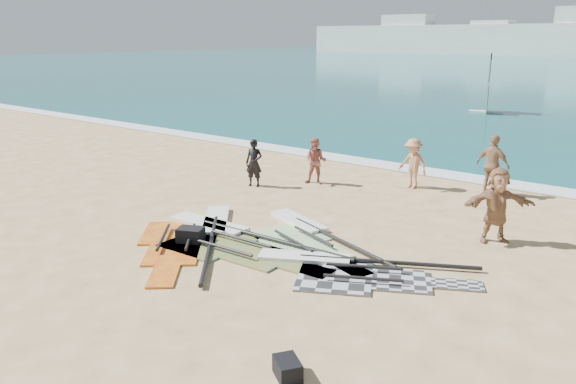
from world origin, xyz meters
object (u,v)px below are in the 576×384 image
Objects in this scene: rig_orange at (228,238)px; beachgoer_right at (497,205)px; person_wetsuit at (254,163)px; beachgoer_left at (316,161)px; beachgoer_back at (493,165)px; rig_red at (195,234)px; gear_bag_near at (191,236)px; gear_bag_far at (287,369)px; rig_green at (306,235)px; beachgoer_mid at (413,163)px; rig_grey at (345,269)px.

beachgoer_right is at bearing 35.12° from rig_orange.
person_wetsuit is 1.01× the size of beachgoer_left.
person_wetsuit reaches higher than rig_orange.
beachgoer_back is at bearing 69.64° from beachgoer_right.
beachgoer_left is (-0.65, 6.29, 0.76)m from rig_red.
beachgoer_left is 0.85× the size of beachgoer_right.
gear_bag_near is 6.24m from gear_bag_far.
gear_bag_near is at bearing -103.16° from beachgoer_left.
beachgoer_back reaches higher than rig_orange.
beachgoer_left is at bearing 142.32° from rig_green.
beachgoer_back reaches higher than rig_red.
rig_orange is 9.24m from beachgoer_back.
beachgoer_mid is at bearing 109.74° from rig_green.
rig_grey is 1.04× the size of rig_green.
rig_grey is 4.45m from beachgoer_right.
person_wetsuit is 2.15m from beachgoer_left.
rig_grey is 2.35m from rig_green.
rig_green is 2.79× the size of beachgoer_mid.
beachgoer_right is (0.49, 7.85, 0.81)m from gear_bag_far.
person_wetsuit is at bearing 115.11° from gear_bag_near.
beachgoer_back is 4.57m from beachgoer_right.
rig_orange is 6.15m from gear_bag_far.
beachgoer_right reaches higher than rig_green.
gear_bag_near is 0.37× the size of beachgoer_mid.
beachgoer_left is at bearing 102.09° from rig_orange.
rig_red is at bearing -85.97° from person_wetsuit.
beachgoer_left is at bearing -140.56° from beachgoer_mid.
rig_grey is at bearing -70.67° from beachgoer_left.
rig_green is at bearing 173.64° from beachgoer_right.
beachgoer_back is 1.03× the size of beachgoer_right.
rig_red is 0.53m from gear_bag_near.
beachgoer_left is (-0.93, 6.71, 0.61)m from gear_bag_near.
rig_orange is at bearing -114.80° from rig_green.
beachgoer_mid reaches higher than person_wetsuit.
rig_orange is at bearing -75.92° from person_wetsuit.
beachgoer_right is (6.87, -1.89, 0.14)m from beachgoer_left.
rig_grey is 2.51× the size of beachgoer_back.
gear_bag_near is 8.56m from beachgoer_mid.
person_wetsuit is at bearing 43.21° from beachgoer_back.
beachgoer_back is (2.41, 0.82, 0.13)m from beachgoer_mid.
rig_red is at bearing -122.98° from rig_green.
rig_red reaches higher than rig_grey.
rig_grey is 7.68m from beachgoer_mid.
beachgoer_mid is at bearing 77.32° from rig_grey.
person_wetsuit reaches higher than gear_bag_near.
beachgoer_mid is 2.55m from beachgoer_back.
rig_grey is 0.98× the size of rig_red.
rig_green is at bearing 123.74° from gear_bag_far.
person_wetsuit is (-2.42, 5.16, 0.62)m from gear_bag_near.
rig_orange is 3.38× the size of beachgoer_mid.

